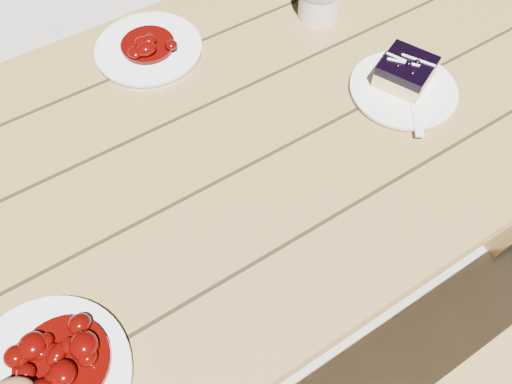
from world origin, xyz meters
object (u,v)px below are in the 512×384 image
picnic_table (186,207)px  main_plate (46,381)px  dessert_plate (403,90)px  blueberry_cake (406,71)px  second_plate (149,50)px

picnic_table → main_plate: size_ratio=8.86×
dessert_plate → blueberry_cake: 0.04m
blueberry_cake → second_plate: blueberry_cake is taller
picnic_table → second_plate: second_plate is taller
main_plate → dessert_plate: bearing=10.8°
main_plate → second_plate: size_ratio=1.09×
dessert_plate → second_plate: (-0.36, 0.36, 0.00)m
picnic_table → second_plate: bearing=73.1°
dessert_plate → blueberry_cake: bearing=56.3°
main_plate → dessert_plate: (0.76, 0.14, -0.00)m
main_plate → second_plate: 0.64m
picnic_table → blueberry_cake: blueberry_cake is taller
dessert_plate → blueberry_cake: size_ratio=1.64×
main_plate → dessert_plate: main_plate is taller
picnic_table → main_plate: (-0.32, -0.24, 0.17)m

